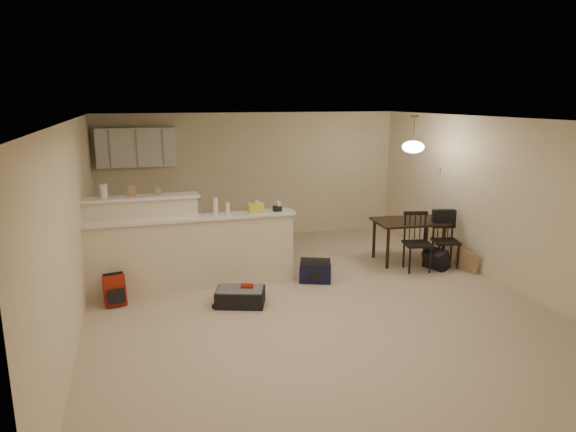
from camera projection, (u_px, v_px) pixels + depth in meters
name	position (u px, v px, depth m)	size (l,w,h in m)	color
room	(310.00, 212.00, 6.99)	(7.00, 7.02, 2.50)	beige
breakfast_bar	(175.00, 248.00, 7.56)	(3.08, 0.58, 1.39)	beige
upper_cabinets	(136.00, 147.00, 9.33)	(1.40, 0.34, 0.70)	white
kitchen_counter	(153.00, 225.00, 9.59)	(1.80, 0.60, 0.90)	white
thermostat	(439.00, 171.00, 9.22)	(0.02, 0.12, 0.12)	beige
jar	(104.00, 191.00, 7.23)	(0.10, 0.10, 0.20)	silver
cereal_box	(132.00, 191.00, 7.34)	(0.10, 0.07, 0.16)	#9B7850
small_box	(158.00, 191.00, 7.45)	(0.08, 0.06, 0.12)	#9B7850
bottle_a	(216.00, 206.00, 7.52)	(0.07, 0.07, 0.26)	silver
bottle_b	(228.00, 208.00, 7.58)	(0.06, 0.06, 0.18)	silver
bag_lump	(256.00, 208.00, 7.70)	(0.22, 0.18, 0.14)	#9B7850
pouch	(277.00, 209.00, 7.80)	(0.12, 0.10, 0.08)	#9B7850
extra_item_x	(279.00, 206.00, 7.80)	(0.07, 0.07, 0.16)	silver
extra_item_y	(257.00, 206.00, 7.70)	(0.06, 0.06, 0.19)	silver
dining_table	(409.00, 225.00, 8.80)	(1.22, 0.87, 0.73)	black
pendant_lamp	(413.00, 146.00, 8.50)	(0.36, 0.36, 0.62)	brown
dining_chair_near	(418.00, 242.00, 8.35)	(0.42, 0.40, 0.96)	black
dining_chair_far	(446.00, 240.00, 8.56)	(0.40, 0.38, 0.92)	black
suitcase	(240.00, 297.00, 7.02)	(0.65, 0.42, 0.22)	black
red_backpack	(115.00, 290.00, 7.00)	(0.28, 0.18, 0.42)	#9D1F11
navy_duffel	(315.00, 274.00, 7.90)	(0.48, 0.26, 0.26)	#121439
black_daypack	(436.00, 260.00, 8.49)	(0.36, 0.25, 0.32)	black
cardboard_sheet	(467.00, 261.00, 8.37)	(0.46, 0.02, 0.35)	#9B7850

